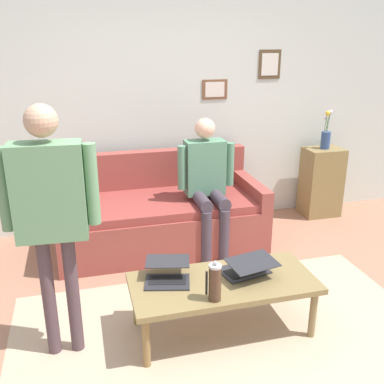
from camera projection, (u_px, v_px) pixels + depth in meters
ground_plane at (220, 339)px, 3.03m from camera, size 7.68×7.68×0.00m
area_rug at (227, 338)px, 3.04m from camera, size 2.94×1.79×0.01m
back_wall at (157, 101)px, 4.59m from camera, size 7.04×0.11×2.70m
couch at (160, 215)px, 4.37m from camera, size 1.97×0.93×0.88m
coffee_table at (223, 286)px, 3.01m from camera, size 1.28×0.57×0.40m
laptop_left at (247, 268)px, 3.07m from camera, size 0.40×0.39×0.14m
laptop_center at (167, 275)px, 2.99m from camera, size 0.37×0.37×0.11m
french_press at (215, 282)px, 2.74m from camera, size 0.10×0.08×0.28m
side_shelf at (321, 182)px, 5.07m from camera, size 0.42×0.32×0.79m
flower_vase at (326, 136)px, 4.89m from camera, size 0.11×0.10×0.43m
person_standing at (50, 204)px, 2.58m from camera, size 0.58×0.21×1.63m
person_seated at (207, 178)px, 4.12m from camera, size 0.55×0.51×1.28m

